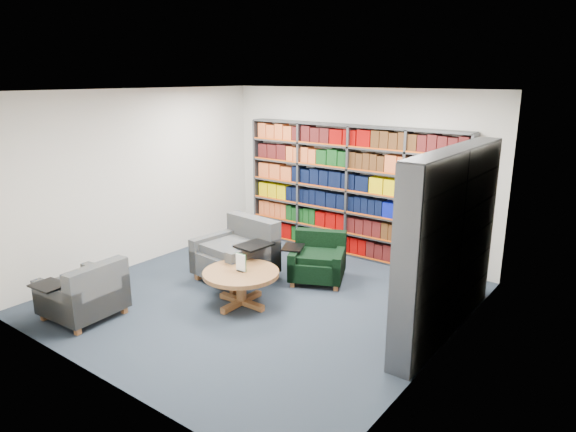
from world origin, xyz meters
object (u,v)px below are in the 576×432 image
Objects in this scene: chair_green_right at (318,261)px; chair_teal_front at (86,296)px; chair_teal_left at (240,255)px; coffee_table at (241,278)px.

chair_teal_front is (-1.61, -2.85, 0.02)m from chair_green_right.
chair_teal_left is at bearing -146.30° from chair_green_right.
chair_green_right is at bearing 60.55° from chair_teal_front.
chair_teal_left is 1.19× the size of chair_teal_front.
chair_teal_front reaches higher than coffee_table.
coffee_table is at bearing 48.51° from chair_teal_front.
coffee_table is (-0.31, -1.39, 0.10)m from chair_green_right.
chair_green_right is 1.03× the size of chair_teal_front.
chair_teal_left is 1.19× the size of coffee_table.
chair_teal_left is at bearing 132.73° from coffee_table.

